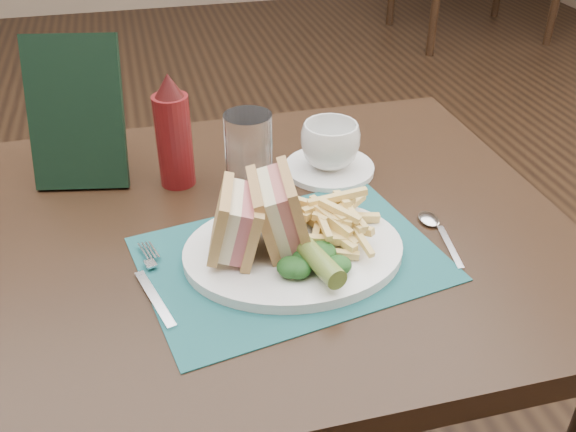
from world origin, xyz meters
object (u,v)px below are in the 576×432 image
at_px(coffee_cup, 330,145).
at_px(plate, 293,251).
at_px(table_main, 265,396).
at_px(ketchup_bottle, 173,131).
at_px(drinking_glass, 249,154).
at_px(sandwich_half_b, 264,211).
at_px(placemat, 291,259).
at_px(check_presenter, 76,113).
at_px(saucer, 329,168).
at_px(sandwich_half_a, 221,222).

bearing_deg(coffee_cup, plate, -118.81).
height_order(table_main, ketchup_bottle, ketchup_bottle).
relative_size(table_main, coffee_cup, 9.30).
relative_size(table_main, ketchup_bottle, 4.84).
bearing_deg(drinking_glass, ketchup_bottle, 154.55).
height_order(plate, sandwich_half_b, sandwich_half_b).
relative_size(placemat, ketchup_bottle, 2.11).
bearing_deg(table_main, sandwich_half_b, -97.93).
xyz_separation_m(sandwich_half_b, check_presenter, (-0.24, 0.28, 0.05)).
bearing_deg(sandwich_half_b, saucer, 58.19).
bearing_deg(coffee_cup, check_presenter, 169.09).
bearing_deg(drinking_glass, plate, -83.34).
bearing_deg(check_presenter, saucer, 0.27).
bearing_deg(plate, table_main, 109.61).
distance_m(saucer, ketchup_bottle, 0.27).
height_order(placemat, plate, plate).
xyz_separation_m(placemat, coffee_cup, (0.12, 0.22, 0.05)).
xyz_separation_m(table_main, ketchup_bottle, (-0.10, 0.15, 0.47)).
bearing_deg(drinking_glass, sandwich_half_b, -94.91).
xyz_separation_m(sandwich_half_a, drinking_glass, (0.07, 0.18, -0.00)).
relative_size(plate, check_presenter, 1.26).
height_order(ketchup_bottle, check_presenter, check_presenter).
distance_m(placemat, sandwich_half_a, 0.11).
distance_m(ketchup_bottle, check_presenter, 0.15).
xyz_separation_m(table_main, placemat, (0.02, -0.10, 0.38)).
bearing_deg(saucer, sandwich_half_a, -136.00).
bearing_deg(plate, sandwich_half_a, 177.47).
distance_m(placemat, sandwich_half_b, 0.08).
bearing_deg(check_presenter, sandwich_half_b, -38.48).
distance_m(sandwich_half_b, ketchup_bottle, 0.25).
bearing_deg(check_presenter, table_main, -28.04).
bearing_deg(sandwich_half_a, drinking_glass, 81.52).
xyz_separation_m(sandwich_half_a, check_presenter, (-0.18, 0.28, 0.05)).
distance_m(plate, saucer, 0.25).
bearing_deg(sandwich_half_b, placemat, -25.74).
height_order(table_main, placemat, placemat).
xyz_separation_m(table_main, check_presenter, (-0.25, 0.20, 0.49)).
relative_size(sandwich_half_b, saucer, 0.71).
bearing_deg(plate, ketchup_bottle, 121.96).
bearing_deg(table_main, plate, -73.86).
relative_size(table_main, saucer, 6.00).
bearing_deg(ketchup_bottle, saucer, -5.40).
bearing_deg(check_presenter, plate, -35.78).
height_order(plate, saucer, plate).
bearing_deg(table_main, ketchup_bottle, 124.87).
distance_m(plate, drinking_glass, 0.20).
bearing_deg(table_main, drinking_glass, 87.48).
relative_size(placemat, sandwich_half_a, 4.09).
height_order(placemat, drinking_glass, drinking_glass).
height_order(placemat, ketchup_bottle, ketchup_bottle).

